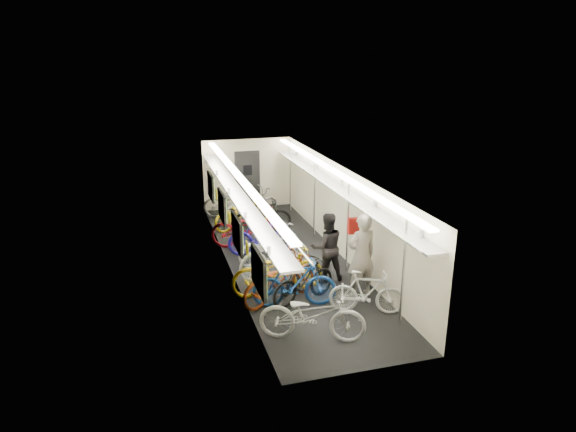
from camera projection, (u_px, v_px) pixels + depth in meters
train_car_shell at (266, 194)px, 13.39m from camera, size 10.00×10.00×10.00m
bicycle_0 at (312, 315)px, 9.54m from camera, size 2.12×1.43×1.05m
bicycle_1 at (295, 283)px, 10.81m from camera, size 1.86×0.84×1.08m
bicycle_2 at (280, 279)px, 11.05m from camera, size 2.09×1.44×1.04m
bicycle_3 at (304, 281)px, 11.02m from camera, size 1.72×1.07×1.00m
bicycle_4 at (278, 270)px, 11.41m from camera, size 2.17×0.86×1.12m
bicycle_5 at (275, 254)px, 12.27m from camera, size 2.00×1.06×1.16m
bicycle_6 at (269, 243)px, 13.20m from camera, size 2.00×1.34×0.99m
bicycle_7 at (261, 236)px, 13.54m from camera, size 1.85×0.83×1.08m
bicycle_8 at (249, 229)px, 14.02m from camera, size 2.28×1.50×1.13m
bicycle_9 at (261, 217)px, 15.11m from camera, size 1.86×0.54×1.11m
bicycle_10 at (242, 212)px, 15.65m from camera, size 2.05×1.36×1.02m
bicycle_11 at (367, 292)px, 10.55m from camera, size 1.61×1.02×0.94m
bicycle_12 at (234, 203)px, 16.56m from camera, size 2.15×1.44×1.07m
bicycle_14 at (251, 205)px, 16.32m from camera, size 2.14×1.44×1.06m
passenger_near at (361, 256)px, 11.18m from camera, size 0.75×0.55×1.90m
passenger_mid at (327, 247)px, 12.01m from camera, size 0.82×0.65×1.66m
backpack at (353, 226)px, 12.08m from camera, size 0.27×0.15×0.38m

